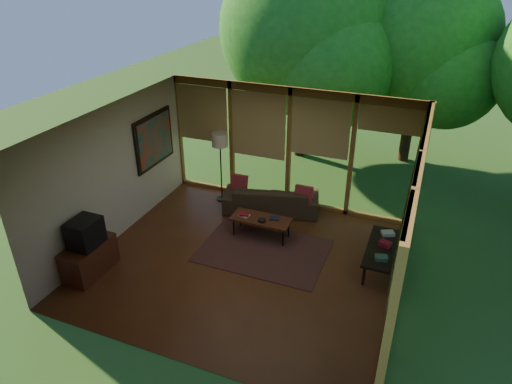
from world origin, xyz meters
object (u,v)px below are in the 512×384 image
at_px(sofa, 271,198).
at_px(side_console, 384,250).
at_px(media_cabinet, 90,258).
at_px(floor_lamp, 220,143).
at_px(television, 85,233).
at_px(coffee_table, 261,220).

xyz_separation_m(sofa, side_console, (2.61, -1.23, 0.11)).
relative_size(media_cabinet, floor_lamp, 0.61).
height_order(television, side_console, television).
distance_m(media_cabinet, coffee_table, 3.31).
relative_size(media_cabinet, coffee_table, 0.83).
xyz_separation_m(media_cabinet, floor_lamp, (1.01, 3.36, 1.11)).
distance_m(television, floor_lamp, 3.55).
height_order(media_cabinet, floor_lamp, floor_lamp).
distance_m(media_cabinet, side_console, 5.30).
height_order(media_cabinet, coffee_table, media_cabinet).
height_order(floor_lamp, side_console, floor_lamp).
distance_m(sofa, side_console, 2.89).
xyz_separation_m(sofa, media_cabinet, (-2.26, -3.30, -0.00)).
bearing_deg(television, side_console, 23.17).
height_order(television, coffee_table, television).
distance_m(media_cabinet, floor_lamp, 3.68).
bearing_deg(side_console, television, -156.83).
bearing_deg(sofa, coffee_table, 84.56).
bearing_deg(media_cabinet, television, 0.00).
bearing_deg(floor_lamp, sofa, -2.84).
xyz_separation_m(media_cabinet, television, (0.02, 0.00, 0.55)).
height_order(media_cabinet, side_console, media_cabinet).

